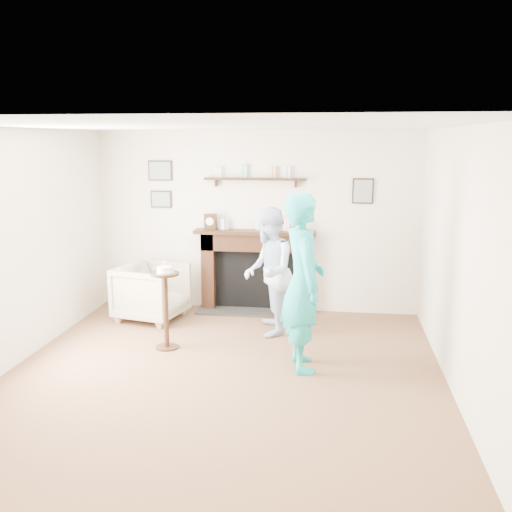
% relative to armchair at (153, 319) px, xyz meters
% --- Properties ---
extents(ground, '(5.00, 5.00, 0.00)m').
position_rel_armchair_xyz_m(ground, '(1.31, -1.81, 0.00)').
color(ground, brown).
rests_on(ground, ground).
extents(room_shell, '(4.54, 5.02, 2.52)m').
position_rel_armchair_xyz_m(room_shell, '(1.31, -1.12, 1.62)').
color(room_shell, silver).
rests_on(room_shell, ground).
extents(armchair, '(0.98, 0.96, 0.75)m').
position_rel_armchair_xyz_m(armchair, '(0.00, 0.00, 0.00)').
color(armchair, tan).
rests_on(armchair, ground).
extents(man, '(0.68, 0.83, 1.58)m').
position_rel_armchair_xyz_m(man, '(1.61, -0.35, 0.00)').
color(man, silver).
rests_on(man, ground).
extents(woman, '(0.60, 0.77, 1.86)m').
position_rel_armchair_xyz_m(woman, '(2.10, -1.38, 0.00)').
color(woman, teal).
rests_on(woman, ground).
extents(pedestal_table, '(0.32, 0.32, 1.03)m').
position_rel_armchair_xyz_m(pedestal_table, '(0.51, -1.03, 0.63)').
color(pedestal_table, black).
rests_on(pedestal_table, ground).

